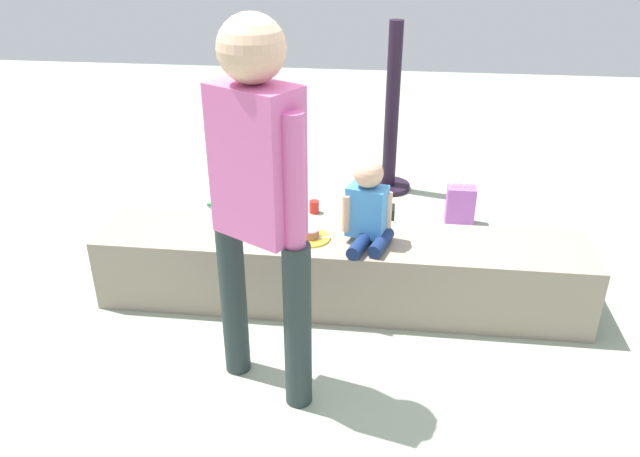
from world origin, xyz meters
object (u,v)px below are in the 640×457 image
at_px(adult_standing, 258,186).
at_px(gift_bag, 460,205).
at_px(child_seated, 368,207).
at_px(cake_plate, 310,235).
at_px(cake_box_white, 513,255).
at_px(party_cup_red, 314,207).
at_px(water_bottle_near_gift, 210,217).
at_px(handbag_black_leather, 375,217).

relative_size(adult_standing, gift_bag, 5.27).
bearing_deg(adult_standing, child_seated, 59.33).
xyz_separation_m(cake_plate, gift_bag, (0.95, 1.16, -0.30)).
xyz_separation_m(child_seated, cake_box_white, (0.94, 0.62, -0.58)).
bearing_deg(adult_standing, party_cup_red, 90.61).
height_order(child_seated, adult_standing, adult_standing).
distance_m(child_seated, cake_plate, 0.37).
relative_size(child_seated, party_cup_red, 4.98).
distance_m(water_bottle_near_gift, handbag_black_leather, 1.19).
height_order(gift_bag, party_cup_red, gift_bag).
bearing_deg(water_bottle_near_gift, party_cup_red, 26.25).
distance_m(cake_plate, gift_bag, 1.53).
bearing_deg(child_seated, handbag_black_leather, 89.05).
relative_size(party_cup_red, handbag_black_leather, 0.33).
distance_m(adult_standing, handbag_black_leather, 2.01).
bearing_deg(water_bottle_near_gift, adult_standing, -65.28).
bearing_deg(adult_standing, cake_plate, 80.86).
height_order(child_seated, gift_bag, child_seated).
relative_size(child_seated, cake_plate, 2.16).
xyz_separation_m(adult_standing, party_cup_red, (-0.02, 1.94, -1.00)).
relative_size(water_bottle_near_gift, party_cup_red, 2.05).
bearing_deg(water_bottle_near_gift, cake_plate, -45.58).
height_order(adult_standing, water_bottle_near_gift, adult_standing).
xyz_separation_m(adult_standing, handbag_black_leather, (0.45, 1.71, -0.95)).
bearing_deg(gift_bag, water_bottle_near_gift, -170.60).
xyz_separation_m(adult_standing, cake_box_white, (1.37, 1.35, -0.99)).
height_order(water_bottle_near_gift, cake_box_white, water_bottle_near_gift).
bearing_deg(cake_plate, gift_bag, 50.88).
relative_size(cake_plate, party_cup_red, 2.31).
height_order(party_cup_red, cake_box_white, cake_box_white).
bearing_deg(handbag_black_leather, party_cup_red, 154.08).
xyz_separation_m(gift_bag, handbag_black_leather, (-0.61, -0.17, -0.05)).
bearing_deg(child_seated, adult_standing, -120.67).
bearing_deg(water_bottle_near_gift, gift_bag, 9.40).
distance_m(cake_plate, handbag_black_leather, 1.10).
height_order(party_cup_red, handbag_black_leather, handbag_black_leather).
bearing_deg(gift_bag, child_seated, -118.55).
relative_size(cake_plate, cake_box_white, 0.82).
bearing_deg(handbag_black_leather, cake_plate, -108.53).
height_order(cake_plate, gift_bag, cake_plate).
distance_m(gift_bag, water_bottle_near_gift, 1.82).
xyz_separation_m(cake_plate, cake_box_white, (1.25, 0.62, -0.39)).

